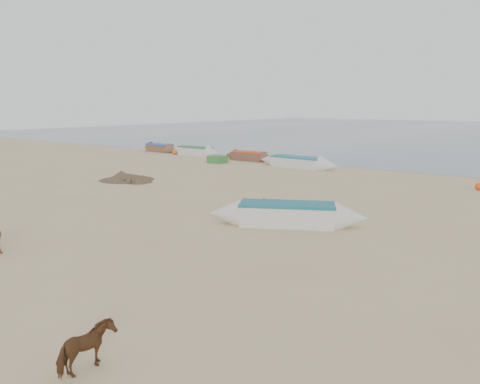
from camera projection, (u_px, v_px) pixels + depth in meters
name	position (u px, v px, depth m)	size (l,w,h in m)	color
ground	(177.00, 233.00, 18.02)	(140.00, 140.00, 0.00)	tan
calf_front	(274.00, 209.00, 19.85)	(0.80, 0.91, 1.00)	brown
calf_right	(88.00, 349.00, 8.54)	(0.91, 0.78, 0.92)	#54331B
near_canoe	(287.00, 214.00, 18.99)	(6.48, 1.29, 0.94)	silver
debris_pile	(127.00, 177.00, 30.70)	(3.59, 3.59, 0.43)	brown
waterline_canoes	(375.00, 166.00, 34.11)	(58.04, 3.88, 0.91)	brown
beach_clutter	(439.00, 176.00, 30.56)	(42.34, 5.74, 0.64)	#337135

